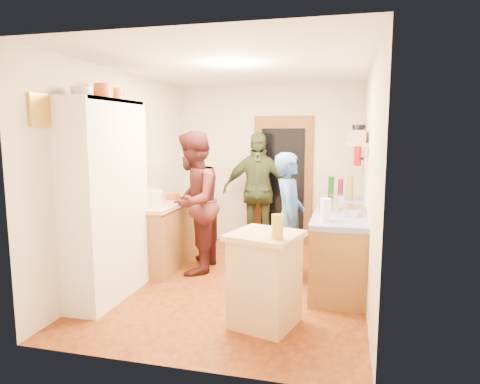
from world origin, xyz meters
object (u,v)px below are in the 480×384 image
at_px(person_hob, 291,217).
at_px(person_left, 197,202).
at_px(island_base, 265,282).
at_px(right_counter_base, 339,245).
at_px(person_back, 258,191).
at_px(hutch_body, 106,201).

bearing_deg(person_hob, person_left, 82.78).
relative_size(island_base, person_hob, 0.54).
height_order(right_counter_base, person_left, person_left).
relative_size(right_counter_base, person_back, 1.19).
distance_m(person_left, person_back, 1.37).
xyz_separation_m(hutch_body, island_base, (1.83, -0.27, -0.67)).
xyz_separation_m(hutch_body, person_left, (0.65, 1.12, -0.17)).
bearing_deg(island_base, right_counter_base, 66.90).
bearing_deg(hutch_body, person_hob, 28.72).
bearing_deg(island_base, person_left, 130.44).
xyz_separation_m(right_counter_base, person_back, (-1.29, 1.06, 0.50)).
bearing_deg(person_back, hutch_body, -124.24).
distance_m(right_counter_base, island_base, 1.71).
distance_m(person_hob, person_back, 1.49).
bearing_deg(hutch_body, person_left, 60.02).
height_order(island_base, person_back, person_back).
xyz_separation_m(hutch_body, right_counter_base, (2.50, 1.30, -0.68)).
bearing_deg(hutch_body, person_back, 62.79).
relative_size(island_base, person_left, 0.46).
xyz_separation_m(person_hob, person_back, (-0.70, 1.32, 0.12)).
bearing_deg(right_counter_base, person_left, -174.43).
xyz_separation_m(island_base, person_back, (-0.62, 2.63, 0.49)).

